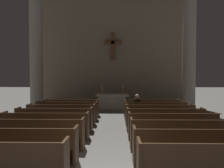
# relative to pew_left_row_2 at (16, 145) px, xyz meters

# --- Properties ---
(pew_left_row_2) EXTENTS (3.05, 0.50, 0.95)m
(pew_left_row_2) POSITION_rel_pew_left_row_2_xyz_m (0.00, 0.00, 0.00)
(pew_left_row_2) COLOR #422B19
(pew_left_row_2) RESTS_ON ground
(pew_left_row_3) EXTENTS (3.05, 0.50, 0.95)m
(pew_left_row_3) POSITION_rel_pew_left_row_2_xyz_m (0.00, 1.08, 0.00)
(pew_left_row_3) COLOR #422B19
(pew_left_row_3) RESTS_ON ground
(pew_left_row_4) EXTENTS (3.05, 0.50, 0.95)m
(pew_left_row_4) POSITION_rel_pew_left_row_2_xyz_m (0.00, 2.16, 0.00)
(pew_left_row_4) COLOR #422B19
(pew_left_row_4) RESTS_ON ground
(pew_left_row_5) EXTENTS (3.05, 0.50, 0.95)m
(pew_left_row_5) POSITION_rel_pew_left_row_2_xyz_m (0.00, 3.25, 0.00)
(pew_left_row_5) COLOR #422B19
(pew_left_row_5) RESTS_ON ground
(pew_left_row_6) EXTENTS (3.05, 0.50, 0.95)m
(pew_left_row_6) POSITION_rel_pew_left_row_2_xyz_m (0.00, 4.33, 0.00)
(pew_left_row_6) COLOR #422B19
(pew_left_row_6) RESTS_ON ground
(pew_left_row_7) EXTENTS (3.05, 0.50, 0.95)m
(pew_left_row_7) POSITION_rel_pew_left_row_2_xyz_m (0.00, 5.41, 0.00)
(pew_left_row_7) COLOR #422B19
(pew_left_row_7) RESTS_ON ground
(pew_left_row_8) EXTENTS (3.05, 0.50, 0.95)m
(pew_left_row_8) POSITION_rel_pew_left_row_2_xyz_m (0.00, 6.49, 0.00)
(pew_left_row_8) COLOR #422B19
(pew_left_row_8) RESTS_ON ground
(pew_right_row_1) EXTENTS (3.05, 0.50, 0.95)m
(pew_right_row_1) POSITION_rel_pew_left_row_2_xyz_m (4.44, -1.08, 0.00)
(pew_right_row_1) COLOR #422B19
(pew_right_row_1) RESTS_ON ground
(pew_right_row_2) EXTENTS (3.05, 0.50, 0.95)m
(pew_right_row_2) POSITION_rel_pew_left_row_2_xyz_m (4.44, 0.00, 0.00)
(pew_right_row_2) COLOR #422B19
(pew_right_row_2) RESTS_ON ground
(pew_right_row_3) EXTENTS (3.05, 0.50, 0.95)m
(pew_right_row_3) POSITION_rel_pew_left_row_2_xyz_m (4.44, 1.08, 0.00)
(pew_right_row_3) COLOR #422B19
(pew_right_row_3) RESTS_ON ground
(pew_right_row_4) EXTENTS (3.05, 0.50, 0.95)m
(pew_right_row_4) POSITION_rel_pew_left_row_2_xyz_m (4.44, 2.16, 0.00)
(pew_right_row_4) COLOR #422B19
(pew_right_row_4) RESTS_ON ground
(pew_right_row_5) EXTENTS (3.05, 0.50, 0.95)m
(pew_right_row_5) POSITION_rel_pew_left_row_2_xyz_m (4.44, 3.25, 0.00)
(pew_right_row_5) COLOR #422B19
(pew_right_row_5) RESTS_ON ground
(pew_right_row_6) EXTENTS (3.05, 0.50, 0.95)m
(pew_right_row_6) POSITION_rel_pew_left_row_2_xyz_m (4.44, 4.33, 0.00)
(pew_right_row_6) COLOR #422B19
(pew_right_row_6) RESTS_ON ground
(pew_right_row_7) EXTENTS (3.05, 0.50, 0.95)m
(pew_right_row_7) POSITION_rel_pew_left_row_2_xyz_m (4.44, 5.41, 0.00)
(pew_right_row_7) COLOR #422B19
(pew_right_row_7) RESTS_ON ground
(pew_right_row_8) EXTENTS (3.05, 0.50, 0.95)m
(pew_right_row_8) POSITION_rel_pew_left_row_2_xyz_m (4.44, 6.49, 0.00)
(pew_right_row_8) COLOR #422B19
(pew_right_row_8) RESTS_ON ground
(column_left_second) EXTENTS (1.19, 1.19, 7.48)m
(column_left_second) POSITION_rel_pew_left_row_2_xyz_m (-2.53, 8.05, 3.17)
(column_left_second) COLOR #9E998E
(column_left_second) RESTS_ON ground
(column_right_second) EXTENTS (1.19, 1.19, 7.48)m
(column_right_second) POSITION_rel_pew_left_row_2_xyz_m (6.97, 8.05, 3.17)
(column_right_second) COLOR #9E998E
(column_right_second) RESTS_ON ground
(altar) EXTENTS (2.20, 0.90, 1.01)m
(altar) POSITION_rel_pew_left_row_2_xyz_m (2.22, 9.12, 0.06)
(altar) COLOR #BCB7AD
(altar) RESTS_ON ground
(candlestick_left) EXTENTS (0.16, 0.16, 0.60)m
(candlestick_left) POSITION_rel_pew_left_row_2_xyz_m (1.52, 9.12, 0.72)
(candlestick_left) COLOR #B79338
(candlestick_left) RESTS_ON altar
(candlestick_right) EXTENTS (0.16, 0.16, 0.60)m
(candlestick_right) POSITION_rel_pew_left_row_2_xyz_m (2.92, 9.12, 0.72)
(candlestick_right) COLOR #B79338
(candlestick_right) RESTS_ON altar
(apse_with_cross) EXTENTS (10.77, 0.50, 8.09)m
(apse_with_cross) POSITION_rel_pew_left_row_2_xyz_m (2.22, 11.08, 3.57)
(apse_with_cross) COLOR gray
(apse_with_cross) RESTS_ON ground
(lone_worshipper) EXTENTS (0.32, 0.43, 1.32)m
(lone_worshipper) POSITION_rel_pew_left_row_2_xyz_m (3.53, 5.45, 0.22)
(lone_worshipper) COLOR #26262B
(lone_worshipper) RESTS_ON ground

